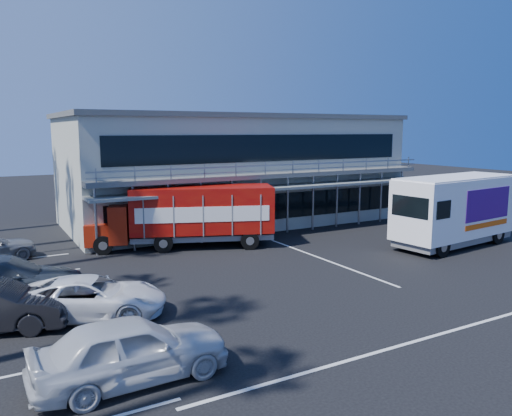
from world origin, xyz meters
TOP-DOWN VIEW (x-y plane):
  - ground at (0.00, 0.00)m, footprint 120.00×120.00m
  - building at (3.00, 14.94)m, footprint 22.40×12.00m
  - red_truck at (-2.73, 8.74)m, footprint 9.92×5.56m
  - white_van at (9.99, 2.00)m, footprint 8.04×3.49m
  - parked_car_a at (-9.50, -4.18)m, footprint 4.95×2.07m
  - parked_car_c at (-9.50, 0.80)m, footprint 5.50×4.14m
  - parked_car_d at (-11.97, 4.00)m, footprint 6.16×3.68m

SIDE VIEW (x-z plane):
  - ground at x=0.00m, z-range 0.00..0.00m
  - parked_car_c at x=-9.50m, z-range 0.00..1.39m
  - parked_car_d at x=-11.97m, z-range 0.00..1.67m
  - parked_car_a at x=-9.50m, z-range 0.00..1.68m
  - red_truck at x=-2.73m, z-range 0.16..3.45m
  - white_van at x=9.99m, z-range 0.12..3.93m
  - building at x=3.00m, z-range 0.01..7.31m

